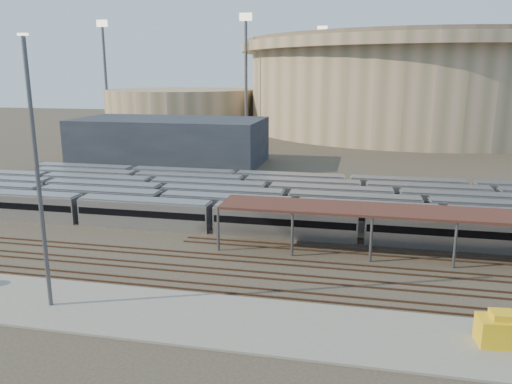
{
  "coord_description": "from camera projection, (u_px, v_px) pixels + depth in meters",
  "views": [
    {
      "loc": [
        7.62,
        -51.26,
        20.06
      ],
      "look_at": [
        -5.84,
        12.0,
        4.56
      ],
      "focal_mm": 35.0,
      "sensor_mm": 36.0,
      "label": 1
    }
  ],
  "objects": [
    {
      "name": "secondary_arena",
      "position": [
        181.0,
        108.0,
        189.13
      ],
      "size": [
        56.0,
        56.0,
        14.0
      ],
      "primitive_type": "cylinder",
      "color": "tan",
      "rests_on": "ground"
    },
    {
      "name": "floodlight_1",
      "position": [
        105.0,
        71.0,
        181.5
      ],
      "size": [
        4.0,
        1.0,
        38.4
      ],
      "color": "#4E4F53",
      "rests_on": "ground"
    },
    {
      "name": "apron",
      "position": [
        199.0,
        318.0,
        41.69
      ],
      "size": [
        50.0,
        9.0,
        0.2
      ],
      "primitive_type": "cube",
      "color": "gray",
      "rests_on": "ground"
    },
    {
      "name": "service_building",
      "position": [
        170.0,
        141.0,
        113.2
      ],
      "size": [
        42.0,
        20.0,
        10.0
      ],
      "primitive_type": "cube",
      "color": "#1E232D",
      "rests_on": "ground"
    },
    {
      "name": "subway_trains",
      "position": [
        320.0,
        203.0,
        71.7
      ],
      "size": [
        126.12,
        23.9,
        3.6
      ],
      "color": "#B9B9BE",
      "rests_on": "ground"
    },
    {
      "name": "inspection_shed",
      "position": [
        495.0,
        218.0,
        53.16
      ],
      "size": [
        60.3,
        6.0,
        5.3
      ],
      "color": "#4E4F53",
      "rests_on": "ground"
    },
    {
      "name": "floodlight_3",
      "position": [
        321.0,
        71.0,
        204.37
      ],
      "size": [
        4.0,
        1.0,
        38.4
      ],
      "color": "#4E4F53",
      "rests_on": "ground"
    },
    {
      "name": "yard_light_pole",
      "position": [
        38.0,
        177.0,
        41.14
      ],
      "size": [
        0.81,
        0.36,
        22.84
      ],
      "color": "#4E4F53",
      "rests_on": "apron"
    },
    {
      "name": "ground",
      "position": [
        285.0,
        259.0,
        54.97
      ],
      "size": [
        420.0,
        420.0,
        0.0
      ],
      "primitive_type": "plane",
      "color": "#383026",
      "rests_on": "ground"
    },
    {
      "name": "yellow_equipment",
      "position": [
        501.0,
        331.0,
        37.23
      ],
      "size": [
        3.53,
        2.4,
        2.09
      ],
      "primitive_type": "cube",
      "rotation": [
        0.0,
        0.0,
        0.09
      ],
      "color": "gold",
      "rests_on": "apron"
    },
    {
      "name": "empty_tracks",
      "position": [
        278.0,
        276.0,
        50.19
      ],
      "size": [
        170.0,
        9.62,
        0.18
      ],
      "color": "#4C3323",
      "rests_on": "ground"
    },
    {
      "name": "floodlight_0",
      "position": [
        246.0,
        71.0,
        160.86
      ],
      "size": [
        4.0,
        1.0,
        38.4
      ],
      "color": "#4E4F53",
      "rests_on": "ground"
    },
    {
      "name": "stadium",
      "position": [
        414.0,
        83.0,
        179.24
      ],
      "size": [
        124.0,
        124.0,
        32.5
      ],
      "color": "tan",
      "rests_on": "ground"
    }
  ]
}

